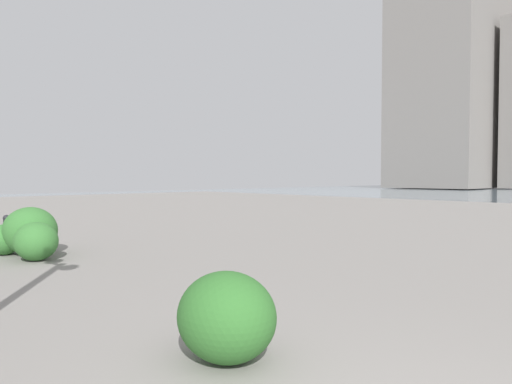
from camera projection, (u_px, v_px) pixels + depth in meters
name	position (u px, v px, depth m)	size (l,w,h in m)	color
building_annex	(447.00, 88.00, 62.25)	(11.87, 14.97, 30.22)	gray
bollard_near	(7.00, 232.00, 8.73)	(0.13, 0.13, 0.73)	#232328
shrub_low	(36.00, 241.00, 7.77)	(0.80, 0.72, 0.68)	#387533
shrub_round	(30.00, 231.00, 8.39)	(1.06, 0.96, 0.90)	#387533
shrub_wide	(227.00, 316.00, 3.53)	(0.85, 0.76, 0.72)	#2D6628
shrub_tall	(4.00, 240.00, 8.35)	(0.68, 0.61, 0.58)	#387533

